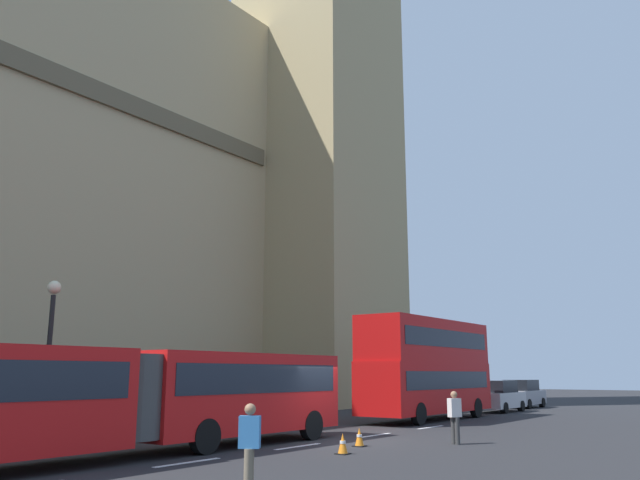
# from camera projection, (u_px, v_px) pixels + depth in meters

# --- Properties ---
(ground_plane) EXTENTS (160.00, 160.00, 0.00)m
(ground_plane) POSITION_uv_depth(u_px,v_px,m) (337.00, 441.00, 21.77)
(ground_plane) COLOR #262628
(lane_centre_marking) EXTENTS (25.20, 0.16, 0.01)m
(lane_centre_marking) POSITION_uv_depth(u_px,v_px,m) (248.00, 454.00, 18.26)
(lane_centre_marking) COLOR silver
(lane_centre_marking) RESTS_ON ground_plane
(articulated_bus) EXTENTS (17.11, 2.54, 2.90)m
(articulated_bus) POSITION_uv_depth(u_px,v_px,m) (123.00, 393.00, 17.45)
(articulated_bus) COLOR red
(articulated_bus) RESTS_ON ground_plane
(double_decker_bus) EXTENTS (10.01, 2.54, 4.90)m
(double_decker_bus) POSITION_uv_depth(u_px,v_px,m) (427.00, 364.00, 32.04)
(double_decker_bus) COLOR #B20F0F
(double_decker_bus) RESTS_ON ground_plane
(sedan_lead) EXTENTS (4.40, 1.86, 1.85)m
(sedan_lead) POSITION_uv_depth(u_px,v_px,m) (499.00, 396.00, 38.44)
(sedan_lead) COLOR #B7B7BC
(sedan_lead) RESTS_ON ground_plane
(sedan_trailing) EXTENTS (4.40, 1.86, 1.85)m
(sedan_trailing) POSITION_uv_depth(u_px,v_px,m) (523.00, 394.00, 43.13)
(sedan_trailing) COLOR gray
(sedan_trailing) RESTS_ON ground_plane
(traffic_cone_west) EXTENTS (0.36, 0.36, 0.58)m
(traffic_cone_west) POSITION_uv_depth(u_px,v_px,m) (343.00, 444.00, 18.23)
(traffic_cone_west) COLOR black
(traffic_cone_west) RESTS_ON ground_plane
(traffic_cone_middle) EXTENTS (0.36, 0.36, 0.58)m
(traffic_cone_middle) POSITION_uv_depth(u_px,v_px,m) (359.00, 437.00, 20.16)
(traffic_cone_middle) COLOR black
(traffic_cone_middle) RESTS_ON ground_plane
(street_lamp) EXTENTS (0.44, 0.44, 5.27)m
(street_lamp) POSITION_uv_depth(u_px,v_px,m) (49.00, 348.00, 20.66)
(street_lamp) COLOR black
(street_lamp) RESTS_ON ground_plane
(pedestrian_near_cones) EXTENTS (0.42, 0.47, 1.69)m
(pedestrian_near_cones) POSITION_uv_depth(u_px,v_px,m) (249.00, 445.00, 12.15)
(pedestrian_near_cones) COLOR #726651
(pedestrian_near_cones) RESTS_ON ground_plane
(pedestrian_by_kerb) EXTENTS (0.47, 0.40, 1.69)m
(pedestrian_by_kerb) POSITION_uv_depth(u_px,v_px,m) (455.00, 415.00, 20.88)
(pedestrian_by_kerb) COLOR #333333
(pedestrian_by_kerb) RESTS_ON ground_plane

